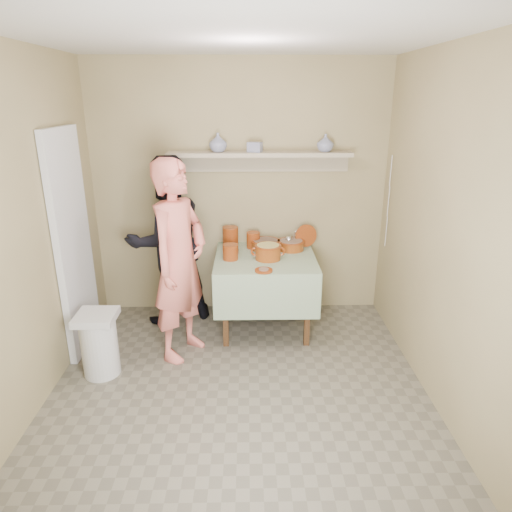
{
  "coord_description": "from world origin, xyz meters",
  "views": [
    {
      "loc": [
        0.08,
        -2.9,
        2.24
      ],
      "look_at": [
        0.15,
        0.75,
        0.95
      ],
      "focal_mm": 32.0,
      "sensor_mm": 36.0,
      "label": 1
    }
  ],
  "objects_px": {
    "person_cook": "(179,261)",
    "serving_table": "(265,268)",
    "person_helper": "(167,242)",
    "cazuela_rice": "(268,251)",
    "trash_bin": "(99,344)"
  },
  "relations": [
    {
      "from": "person_cook",
      "to": "serving_table",
      "type": "height_order",
      "value": "person_cook"
    },
    {
      "from": "person_helper",
      "to": "cazuela_rice",
      "type": "height_order",
      "value": "person_helper"
    },
    {
      "from": "serving_table",
      "to": "cazuela_rice",
      "type": "relative_size",
      "value": 2.95
    },
    {
      "from": "person_helper",
      "to": "trash_bin",
      "type": "distance_m",
      "value": 1.24
    },
    {
      "from": "person_cook",
      "to": "cazuela_rice",
      "type": "distance_m",
      "value": 0.88
    },
    {
      "from": "serving_table",
      "to": "trash_bin",
      "type": "xyz_separation_m",
      "value": [
        -1.41,
        -0.82,
        -0.36
      ]
    },
    {
      "from": "person_helper",
      "to": "cazuela_rice",
      "type": "relative_size",
      "value": 5.18
    },
    {
      "from": "person_helper",
      "to": "trash_bin",
      "type": "relative_size",
      "value": 3.05
    },
    {
      "from": "serving_table",
      "to": "trash_bin",
      "type": "bearing_deg",
      "value": -149.96
    },
    {
      "from": "person_cook",
      "to": "trash_bin",
      "type": "distance_m",
      "value": 0.95
    },
    {
      "from": "cazuela_rice",
      "to": "trash_bin",
      "type": "bearing_deg",
      "value": -152.99
    },
    {
      "from": "person_helper",
      "to": "trash_bin",
      "type": "height_order",
      "value": "person_helper"
    },
    {
      "from": "person_helper",
      "to": "cazuela_rice",
      "type": "bearing_deg",
      "value": 135.04
    },
    {
      "from": "person_cook",
      "to": "person_helper",
      "type": "xyz_separation_m",
      "value": [
        -0.22,
        0.67,
        -0.03
      ]
    },
    {
      "from": "person_cook",
      "to": "trash_bin",
      "type": "xyz_separation_m",
      "value": [
        -0.65,
        -0.34,
        -0.6
      ]
    }
  ]
}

